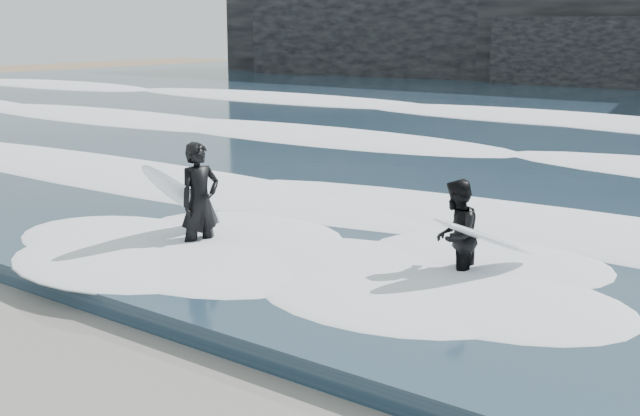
{
  "coord_description": "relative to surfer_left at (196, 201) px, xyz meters",
  "views": [
    {
      "loc": [
        7.32,
        -2.81,
        3.53
      ],
      "look_at": [
        0.61,
        6.02,
        1.0
      ],
      "focal_mm": 45.0,
      "sensor_mm": 36.0,
      "label": 1
    }
  ],
  "objects": [
    {
      "name": "surfer_right",
      "position": [
        3.93,
        1.02,
        -0.14
      ],
      "size": [
        1.33,
        1.85,
        1.55
      ],
      "color": "black",
      "rests_on": "ground"
    },
    {
      "name": "surfer_left",
      "position": [
        0.0,
        0.0,
        0.0
      ],
      "size": [
        1.22,
        2.07,
        1.84
      ],
      "color": "black",
      "rests_on": "ground"
    },
    {
      "name": "foam_mid",
      "position": [
        1.37,
        10.48,
        -0.51
      ],
      "size": [
        60.0,
        4.0,
        0.24
      ],
      "primitive_type": "ellipsoid",
      "color": "white",
      "rests_on": "sea"
    },
    {
      "name": "foam_near",
      "position": [
        1.37,
        3.48,
        -0.53
      ],
      "size": [
        60.0,
        3.2,
        0.2
      ],
      "primitive_type": "ellipsoid",
      "color": "white",
      "rests_on": "sea"
    }
  ]
}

